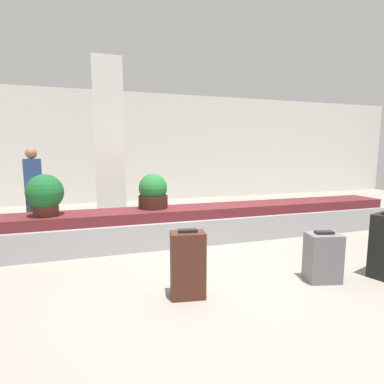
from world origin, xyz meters
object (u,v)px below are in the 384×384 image
suitcase_0 (323,257)px  suitcase_1 (188,265)px  pillar (109,145)px  potted_plant_1 (45,195)px  traveler_1 (33,180)px  potted_plant_0 (153,192)px  traveler_0 (111,176)px

suitcase_0 → suitcase_1: size_ratio=0.82×
pillar → potted_plant_1: (-0.96, -1.45, -0.73)m
pillar → suitcase_1: size_ratio=4.52×
suitcase_0 → traveler_1: bearing=146.7°
suitcase_0 → potted_plant_0: size_ratio=1.05×
suitcase_1 → pillar: bearing=109.0°
suitcase_0 → traveler_1: (-3.65, 3.84, 0.63)m
potted_plant_0 → traveler_0: bearing=103.4°
pillar → potted_plant_0: size_ratio=5.73×
pillar → traveler_0: (0.05, 1.01, -0.68)m
potted_plant_0 → pillar: bearing=114.8°
potted_plant_0 → traveler_0: 2.39m
potted_plant_0 → traveler_1: 2.72m
suitcase_1 → traveler_0: size_ratio=0.45×
suitcase_0 → traveler_1: traveler_1 is taller
traveler_0 → traveler_1: bearing=-163.4°
potted_plant_0 → potted_plant_1: potted_plant_1 is taller
pillar → potted_plant_1: bearing=-123.4°
suitcase_1 → traveler_0: traveler_0 is taller
suitcase_1 → traveler_1: size_ratio=0.46×
suitcase_0 → pillar: bearing=136.0°
suitcase_0 → traveler_0: bearing=129.1°
potted_plant_1 → traveler_1: traveler_1 is taller
potted_plant_0 → traveler_1: traveler_1 is taller
suitcase_1 → traveler_1: traveler_1 is taller
traveler_0 → pillar: bearing=-96.8°
suitcase_0 → suitcase_1: (-1.58, 0.09, 0.06)m
pillar → suitcase_0: (2.19, -3.39, -1.32)m
traveler_0 → suitcase_0: bearing=-67.8°
potted_plant_1 → potted_plant_0: bearing=4.7°
suitcase_1 → potted_plant_0: (0.00, 1.99, 0.48)m
pillar → potted_plant_0: bearing=-65.2°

